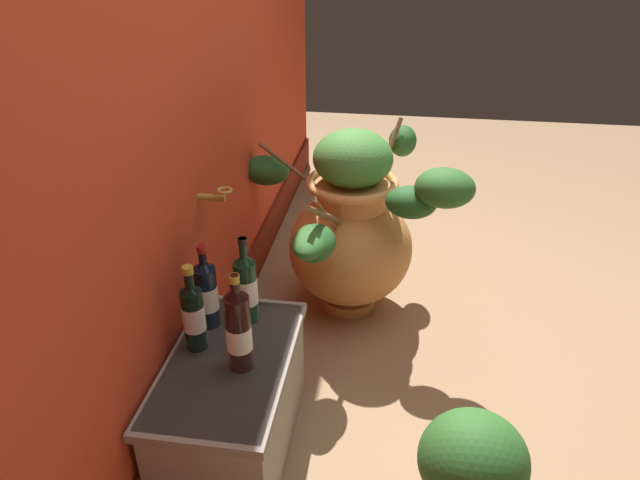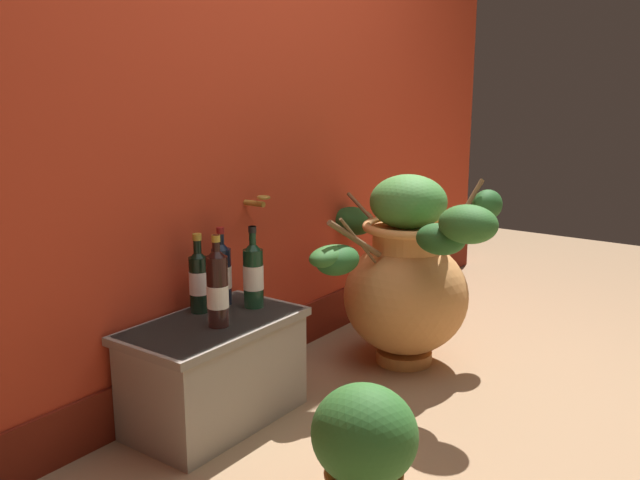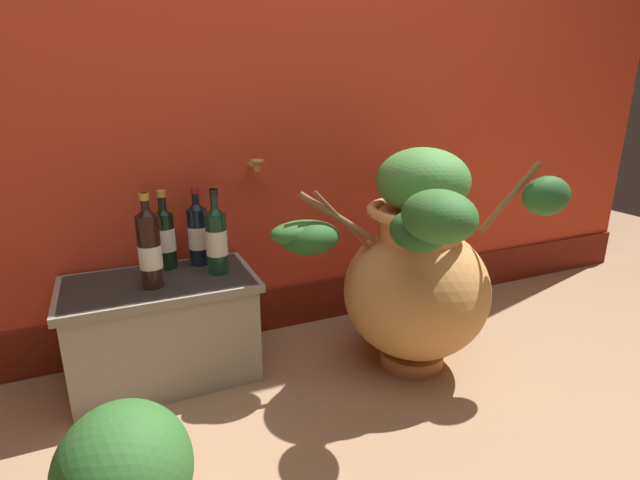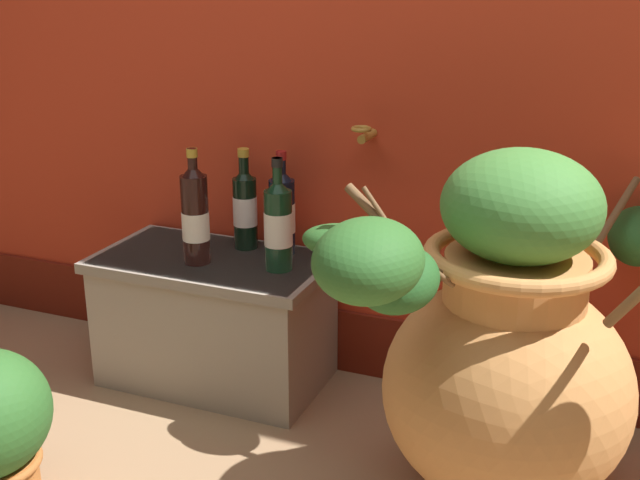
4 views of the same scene
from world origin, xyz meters
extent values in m
cube|color=red|center=(0.00, 1.20, 1.30)|extent=(4.40, 0.20, 2.60)
cube|color=maroon|center=(0.00, 1.10, 0.10)|extent=(4.40, 0.02, 0.20)
cylinder|color=#B28433|center=(-0.06, 1.05, 0.75)|extent=(0.02, 0.10, 0.02)
torus|color=#B28433|center=(-0.06, 1.00, 0.78)|extent=(0.06, 0.06, 0.01)
cylinder|color=#D68E4C|center=(0.43, 0.60, 0.03)|extent=(0.25, 0.25, 0.05)
ellipsoid|color=#D68E4C|center=(0.43, 0.60, 0.31)|extent=(0.55, 0.55, 0.51)
cylinder|color=#D68E4C|center=(0.43, 0.60, 0.56)|extent=(0.30, 0.30, 0.14)
torus|color=#D68E4C|center=(0.43, 0.60, 0.63)|extent=(0.40, 0.40, 0.04)
cylinder|color=brown|center=(0.14, 0.68, 0.62)|extent=(0.27, 0.10, 0.20)
ellipsoid|color=#2D6628|center=(0.01, 0.71, 0.56)|extent=(0.23, 0.13, 0.08)
cylinder|color=brown|center=(0.15, 0.67, 0.61)|extent=(0.20, 0.06, 0.22)
ellipsoid|color=#235623|center=(0.04, 0.70, 0.54)|extent=(0.22, 0.16, 0.12)
cylinder|color=brown|center=(0.29, 0.34, 0.69)|extent=(0.11, 0.24, 0.19)
ellipsoid|color=#2D6628|center=(0.23, 0.23, 0.72)|extent=(0.20, 0.23, 0.15)
cylinder|color=brown|center=(0.71, 0.46, 0.68)|extent=(0.18, 0.11, 0.28)
ellipsoid|color=#235623|center=(0.82, 0.40, 0.69)|extent=(0.19, 0.13, 0.14)
cylinder|color=brown|center=(0.29, 0.40, 0.65)|extent=(0.09, 0.16, 0.11)
ellipsoid|color=#235623|center=(0.25, 0.35, 0.64)|extent=(0.16, 0.20, 0.13)
cylinder|color=brown|center=(0.59, 0.90, 0.62)|extent=(0.13, 0.32, 0.20)
ellipsoid|color=#235623|center=(0.66, 1.03, 0.56)|extent=(0.15, 0.23, 0.14)
ellipsoid|color=#428438|center=(0.43, 0.60, 0.74)|extent=(0.33, 0.33, 0.24)
cube|color=#9E9384|center=(-0.47, 0.90, 0.20)|extent=(0.64, 0.36, 0.39)
cube|color=gray|center=(-0.47, 0.90, 0.38)|extent=(0.68, 0.39, 0.03)
cylinder|color=black|center=(-0.30, 1.01, 0.50)|extent=(0.08, 0.08, 0.22)
cone|color=black|center=(-0.30, 1.01, 0.63)|extent=(0.08, 0.08, 0.04)
cylinder|color=black|center=(-0.30, 1.01, 0.66)|extent=(0.03, 0.03, 0.08)
cylinder|color=maroon|center=(-0.30, 1.01, 0.69)|extent=(0.03, 0.03, 0.02)
cylinder|color=white|center=(-0.30, 1.01, 0.50)|extent=(0.08, 0.08, 0.09)
cylinder|color=black|center=(-0.42, 1.01, 0.50)|extent=(0.07, 0.07, 0.21)
cone|color=black|center=(-0.42, 1.01, 0.62)|extent=(0.07, 0.07, 0.04)
cylinder|color=black|center=(-0.42, 1.01, 0.65)|extent=(0.03, 0.03, 0.09)
cylinder|color=#B7932D|center=(-0.42, 1.01, 0.68)|extent=(0.03, 0.03, 0.02)
cylinder|color=silver|center=(-0.42, 1.01, 0.51)|extent=(0.07, 0.07, 0.09)
cylinder|color=black|center=(-0.26, 0.89, 0.51)|extent=(0.08, 0.08, 0.23)
cone|color=black|center=(-0.26, 0.89, 0.63)|extent=(0.08, 0.08, 0.04)
cylinder|color=black|center=(-0.26, 0.89, 0.66)|extent=(0.03, 0.03, 0.09)
cylinder|color=black|center=(-0.26, 0.89, 0.70)|extent=(0.03, 0.03, 0.02)
cylinder|color=white|center=(-0.26, 0.89, 0.51)|extent=(0.08, 0.08, 0.09)
cylinder|color=black|center=(-0.49, 0.85, 0.52)|extent=(0.08, 0.08, 0.25)
cone|color=black|center=(-0.49, 0.85, 0.66)|extent=(0.08, 0.08, 0.04)
cylinder|color=black|center=(-0.49, 0.85, 0.69)|extent=(0.03, 0.03, 0.08)
cylinder|color=#B7932D|center=(-0.49, 0.85, 0.71)|extent=(0.03, 0.03, 0.02)
cylinder|color=white|center=(-0.49, 0.85, 0.50)|extent=(0.08, 0.08, 0.08)
ellipsoid|color=#2D6628|center=(-0.64, 0.14, 0.26)|extent=(0.30, 0.31, 0.29)
camera|label=1|loc=(-1.83, 0.40, 1.61)|focal=32.61mm
camera|label=2|loc=(-2.17, -0.81, 1.24)|focal=38.77mm
camera|label=3|loc=(-0.59, -0.82, 1.06)|focal=27.27mm
camera|label=4|loc=(0.67, -1.06, 1.23)|focal=46.38mm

